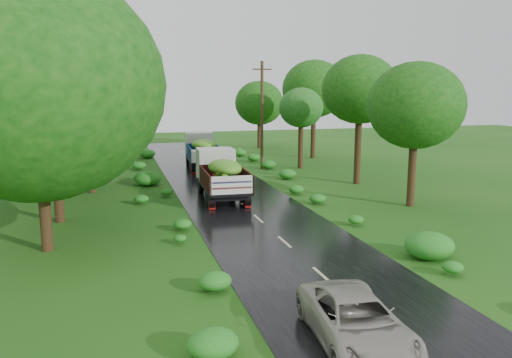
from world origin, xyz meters
name	(u,v)px	position (x,y,z in m)	size (l,w,h in m)	color
ground	(322,276)	(0.00, 0.00, 0.00)	(120.00, 120.00, 0.00)	#154F11
road	(277,235)	(0.00, 5.00, 0.01)	(6.50, 80.00, 0.02)	black
road_lines	(270,229)	(0.00, 6.00, 0.02)	(0.12, 69.60, 0.00)	#BFB78C
truck_near	(221,172)	(-0.78, 13.32, 1.55)	(2.57, 6.62, 2.74)	black
truck_far	(202,149)	(0.09, 25.03, 1.57)	(2.70, 6.72, 2.77)	black
car	(356,321)	(-1.10, -4.66, 0.65)	(2.10, 4.55, 1.26)	#A39E91
utility_pole	(262,115)	(4.62, 22.92, 4.42)	(1.50, 0.26, 8.58)	#382616
trees_left	(60,80)	(-10.05, 20.98, 7.00)	(8.09, 35.57, 10.06)	black
trees_right	(319,99)	(9.33, 22.58, 5.64)	(6.40, 31.94, 7.97)	black
shrubs	(231,189)	(0.00, 14.00, 0.35)	(11.90, 44.00, 0.70)	#1A6A19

